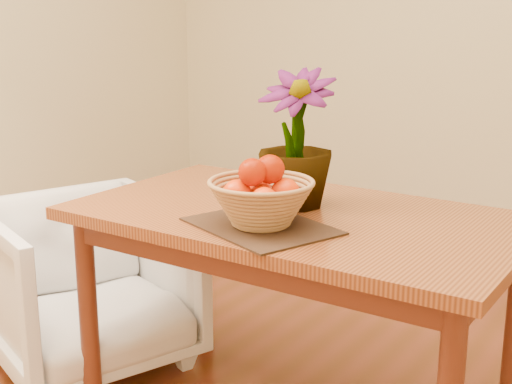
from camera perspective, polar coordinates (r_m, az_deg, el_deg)
The scene contains 7 objects.
wall_back at distance 3.97m, azimuth 18.18°, elevation 13.40°, with size 4.00×0.02×2.70m, color beige.
table at distance 2.27m, azimuth 3.22°, elevation -3.73°, with size 1.40×0.80×0.75m.
placemat at distance 2.08m, azimuth 0.42°, elevation -2.74°, with size 0.41×0.31×0.01m, color #321C12.
wicker_basket at distance 2.06m, azimuth 0.42°, elevation -0.99°, with size 0.31×0.31×0.13m.
orange_pile at distance 2.05m, azimuth 0.45°, elevation 0.73°, with size 0.19×0.18×0.15m.
potted_plant at distance 2.26m, azimuth 3.19°, elevation 4.28°, with size 0.25×0.25×0.44m, color #1C4915.
armchair at distance 2.86m, azimuth -13.33°, elevation -6.53°, with size 0.71×0.67×0.73m, color #836C5A.
Camera 1 is at (1.08, -1.57, 1.36)m, focal length 50.00 mm.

